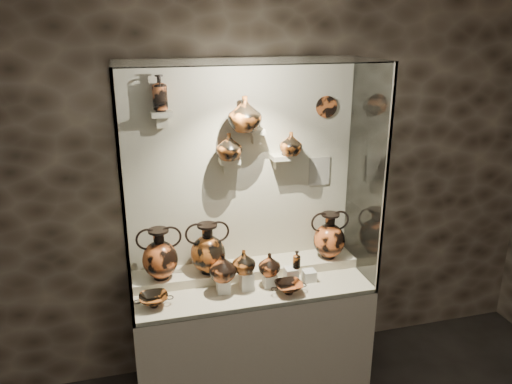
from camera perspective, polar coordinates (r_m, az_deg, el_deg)
The scene contains 35 objects.
wall_back at distance 3.65m, azimuth -1.77°, elevation 2.52°, with size 5.00×0.02×3.20m, color #2E251D.
plinth at distance 3.89m, azimuth -0.47°, elevation -16.03°, with size 1.70×0.60×0.80m, color #BFB59A.
front_tier at distance 3.67m, azimuth -0.48°, elevation -10.71°, with size 1.68×0.58×0.03m, color beige.
rear_tier at distance 3.80m, azimuth -1.15°, elevation -8.99°, with size 1.70×0.25×0.10m, color beige.
back_panel at distance 3.65m, azimuth -1.75°, elevation 2.50°, with size 1.70×0.03×1.60m, color #BFB59A.
glass_front at distance 3.08m, azimuth 0.85°, elevation -0.58°, with size 1.70×0.01×1.60m, color white.
glass_left at distance 3.26m, azimuth -15.07°, elevation -0.16°, with size 0.01×0.60×1.60m, color white.
glass_right at distance 3.65m, azimuth 12.47°, elevation 2.06°, with size 0.01×0.60×1.60m, color white.
glass_top at distance 3.20m, azimuth -0.56°, elevation 14.73°, with size 1.70×0.60×0.01m, color white.
frame_post_left at distance 2.99m, azimuth -14.90°, elevation -1.90°, with size 0.02×0.02×1.60m, color gray.
frame_post_right at distance 3.40m, azimuth 14.57°, elevation 0.68°, with size 0.02×0.02×1.60m, color gray.
pedestal_a at distance 3.56m, azimuth -3.78°, elevation -10.61°, with size 0.09×0.09×0.10m, color silver.
pedestal_b at distance 3.58m, azimuth -1.07°, elevation -10.08°, with size 0.09×0.09×0.13m, color silver.
pedestal_c at distance 3.63m, azimuth 1.58°, elevation -10.02°, with size 0.09×0.09×0.09m, color silver.
pedestal_d at distance 3.66m, azimuth 4.01°, elevation -9.48°, with size 0.09×0.09×0.12m, color silver.
pedestal_e at distance 3.72m, azimuth 6.08°, elevation -9.46°, with size 0.09×0.09×0.08m, color silver.
bracket_ul at distance 3.39m, azimuth -10.72°, elevation 8.75°, with size 0.14×0.12×0.04m, color #BFB59A.
bracket_ca at distance 3.53m, azimuth -3.07°, elevation 3.61°, with size 0.14×0.12×0.04m, color #BFB59A.
bracket_cb at distance 3.53m, azimuth 0.07°, elevation 6.97°, with size 0.10×0.12×0.04m, color #BFB59A.
bracket_cc at distance 3.62m, azimuth 2.83°, elevation 4.01°, with size 0.14×0.12×0.04m, color #BFB59A.
amphora_left at distance 3.58m, azimuth -10.94°, elevation -6.93°, with size 0.30×0.30×0.38m, color #C55825, non-canonical shape.
amphora_mid at distance 3.61m, azimuth -5.53°, elevation -6.40°, with size 0.30×0.30×0.38m, color #AC551E, non-canonical shape.
amphora_right at distance 3.87m, azimuth 8.37°, elevation -4.90°, with size 0.29×0.29×0.36m, color #C55825, non-canonical shape.
jug_a at distance 3.47m, azimuth -3.82°, elevation -8.55°, with size 0.19×0.19×0.20m, color #C55825.
jug_b at distance 3.50m, azimuth -1.41°, elevation -7.96°, with size 0.16×0.16×0.17m, color #AC551E.
jug_c at distance 3.57m, azimuth 1.53°, elevation -8.24°, with size 0.16×0.16×0.17m, color #C55825.
lekythos_small at distance 3.60m, azimuth 4.66°, elevation -7.59°, with size 0.07×0.07×0.15m, color #AC551E, non-canonical shape.
kylix_left at distance 3.46m, azimuth -11.62°, elevation -11.93°, with size 0.25×0.21×0.10m, color #AC551E, non-canonical shape.
kylix_right at distance 3.54m, azimuth 3.75°, elevation -10.76°, with size 0.25×0.21×0.10m, color #C55825, non-canonical shape.
lekythos_tall at distance 3.37m, azimuth -10.96°, elevation 11.28°, with size 0.11×0.11×0.27m, color #C55825, non-canonical shape.
ovoid_vase_a at distance 3.46m, azimuth -3.12°, elevation 5.22°, with size 0.18×0.18×0.19m, color #AC551E.
ovoid_vase_b at distance 3.41m, azimuth -1.30°, elevation 8.93°, with size 0.23×0.23×0.24m, color #AC551E.
ovoid_vase_c at distance 3.59m, azimuth 4.00°, elevation 5.54°, with size 0.16×0.16×0.17m, color #AC551E.
wall_plate at distance 3.72m, azimuth 8.05°, elevation 9.62°, with size 0.16×0.16×0.02m, color #AC4F21.
info_placard at distance 3.82m, azimuth 7.24°, elevation 2.39°, with size 0.17×0.01×0.22m, color beige.
Camera 1 is at (-0.79, -0.92, 2.62)m, focal length 35.00 mm.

